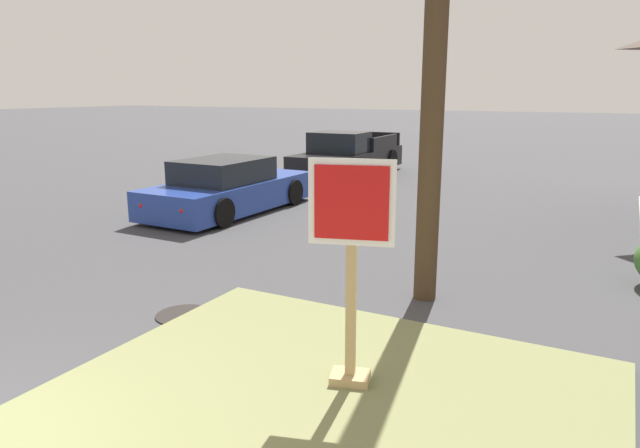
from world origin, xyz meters
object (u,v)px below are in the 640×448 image
(pickup_truck_black, at_px, (347,157))
(parked_sedan_blue, at_px, (228,189))
(stop_sign, at_px, (351,277))
(manhole_cover, at_px, (184,315))

(pickup_truck_black, bearing_deg, parked_sedan_blue, -89.72)
(pickup_truck_black, bearing_deg, stop_sign, -64.54)
(manhole_cover, bearing_deg, stop_sign, -14.77)
(stop_sign, distance_m, parked_sedan_blue, 8.54)
(manhole_cover, bearing_deg, parked_sedan_blue, 121.71)
(stop_sign, xyz_separation_m, pickup_truck_black, (-5.98, 12.57, -0.50))
(stop_sign, height_order, pickup_truck_black, stop_sign)
(pickup_truck_black, bearing_deg, manhole_cover, -74.17)
(manhole_cover, xyz_separation_m, pickup_truck_black, (-3.37, 11.88, 0.61))
(stop_sign, bearing_deg, manhole_cover, 165.23)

